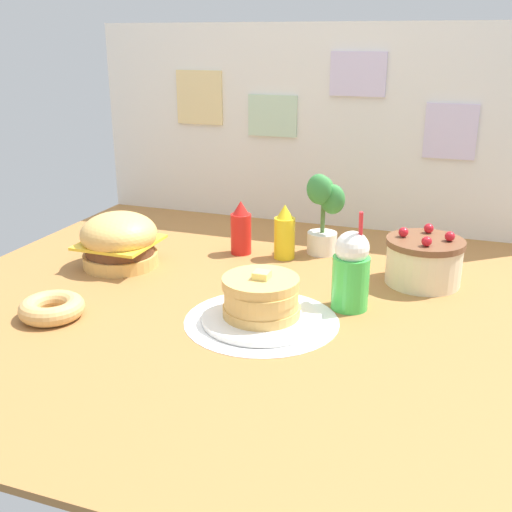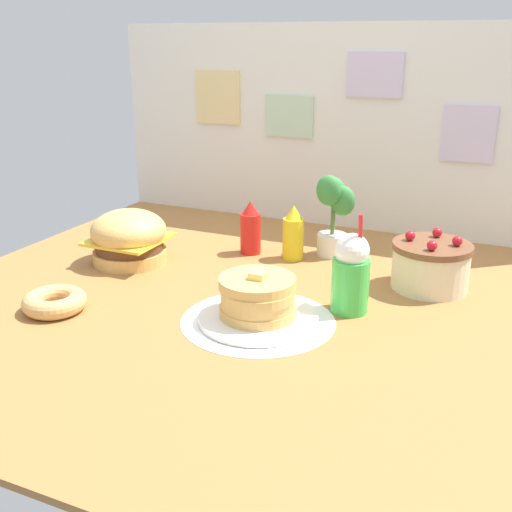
{
  "view_description": "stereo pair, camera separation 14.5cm",
  "coord_description": "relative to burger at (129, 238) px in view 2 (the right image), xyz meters",
  "views": [
    {
      "loc": [
        0.69,
        -1.77,
        0.84
      ],
      "look_at": [
        0.05,
        0.01,
        0.17
      ],
      "focal_mm": 43.49,
      "sensor_mm": 36.0,
      "label": 1
    },
    {
      "loc": [
        0.82,
        -1.72,
        0.84
      ],
      "look_at": [
        0.05,
        0.01,
        0.17
      ],
      "focal_mm": 43.49,
      "sensor_mm": 36.0,
      "label": 2
    }
  ],
  "objects": [
    {
      "name": "ground_plane",
      "position": [
        0.57,
        -0.17,
        -0.11
      ],
      "size": [
        2.16,
        1.99,
        0.02
      ],
      "primitive_type": "cube",
      "color": "#9E6B38"
    },
    {
      "name": "back_wall",
      "position": [
        0.57,
        0.82,
        0.35
      ],
      "size": [
        2.16,
        0.04,
        0.9
      ],
      "color": "silver",
      "rests_on": "ground_plane"
    },
    {
      "name": "doily_mat",
      "position": [
        0.68,
        -0.29,
        -0.1
      ],
      "size": [
        0.48,
        0.48,
        0.0
      ],
      "primitive_type": "cylinder",
      "color": "white",
      "rests_on": "ground_plane"
    },
    {
      "name": "burger",
      "position": [
        0.0,
        0.0,
        0.0
      ],
      "size": [
        0.29,
        0.29,
        0.21
      ],
      "color": "#DBA859",
      "rests_on": "ground_plane"
    },
    {
      "name": "pancake_stack",
      "position": [
        0.68,
        -0.29,
        -0.04
      ],
      "size": [
        0.37,
        0.37,
        0.16
      ],
      "color": "white",
      "rests_on": "doily_mat"
    },
    {
      "name": "layer_cake",
      "position": [
        1.12,
        0.21,
        -0.02
      ],
      "size": [
        0.27,
        0.27,
        0.2
      ],
      "color": "beige",
      "rests_on": "ground_plane"
    },
    {
      "name": "ketchup_bottle",
      "position": [
        0.39,
        0.29,
        0.0
      ],
      "size": [
        0.08,
        0.08,
        0.22
      ],
      "color": "red",
      "rests_on": "ground_plane"
    },
    {
      "name": "mustard_bottle",
      "position": [
        0.57,
        0.3,
        0.0
      ],
      "size": [
        0.08,
        0.08,
        0.22
      ],
      "color": "yellow",
      "rests_on": "ground_plane"
    },
    {
      "name": "cream_soda_cup",
      "position": [
        0.91,
        -0.09,
        0.03
      ],
      "size": [
        0.12,
        0.12,
        0.33
      ],
      "color": "green",
      "rests_on": "ground_plane"
    },
    {
      "name": "donut_pink_glaze",
      "position": [
        0.05,
        -0.48,
        -0.07
      ],
      "size": [
        0.2,
        0.2,
        0.06
      ],
      "color": "tan",
      "rests_on": "ground_plane"
    },
    {
      "name": "potted_plant",
      "position": [
        0.7,
        0.4,
        0.08
      ],
      "size": [
        0.15,
        0.14,
        0.34
      ],
      "color": "white",
      "rests_on": "ground_plane"
    }
  ]
}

